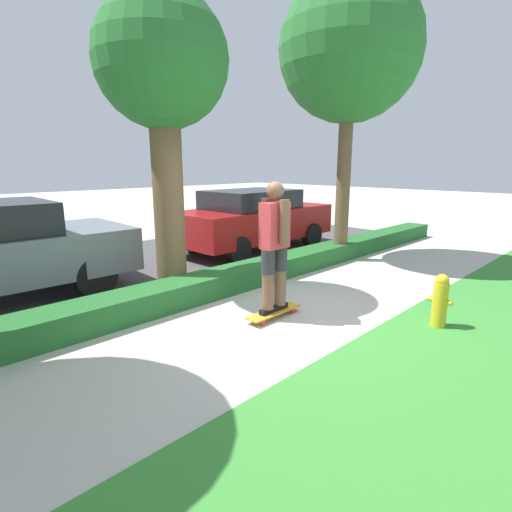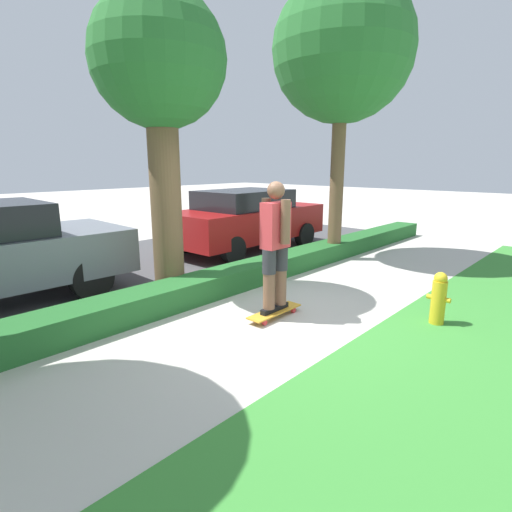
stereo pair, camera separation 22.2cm
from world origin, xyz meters
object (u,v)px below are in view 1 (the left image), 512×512
skater_person (275,244)px  fire_hydrant (440,301)px  skateboard (274,312)px  parked_car_middle (254,219)px  tree_mid (162,72)px  tree_far (350,51)px

skater_person → fire_hydrant: skater_person is taller
skateboard → parked_car_middle: (3.06, 3.48, 0.70)m
fire_hydrant → skater_person: bearing=126.3°
skater_person → tree_mid: size_ratio=0.39×
skateboard → tree_mid: size_ratio=0.20×
tree_far → fire_hydrant: tree_far is taller
tree_mid → tree_far: (4.06, -0.59, 0.92)m
skater_person → fire_hydrant: bearing=-53.7°
tree_mid → parked_car_middle: (3.47, 1.58, -2.64)m
tree_far → fire_hydrant: size_ratio=8.07×
parked_car_middle → fire_hydrant: (-1.77, -5.24, -0.42)m
parked_car_middle → fire_hydrant: 5.55m
skateboard → fire_hydrant: 2.21m
tree_far → fire_hydrant: bearing=-127.4°
skater_person → fire_hydrant: size_ratio=2.48×
tree_far → skateboard: bearing=-160.2°
skater_person → tree_far: bearing=19.8°
skater_person → tree_far: tree_far is taller
skater_person → skateboard: bearing=90.0°
fire_hydrant → parked_car_middle: bearing=71.4°
tree_far → tree_mid: bearing=171.8°
skateboard → parked_car_middle: size_ratio=0.22×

